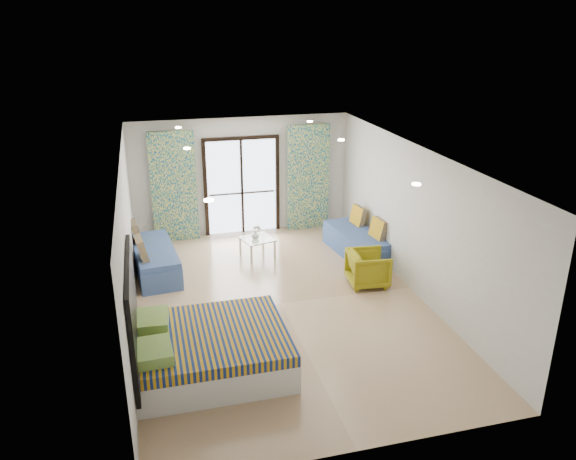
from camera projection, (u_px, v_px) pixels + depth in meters
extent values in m
cube|color=black|center=(241.00, 138.00, 12.55)|extent=(1.76, 0.08, 0.08)
cube|color=black|center=(206.00, 190.00, 12.75)|extent=(0.08, 0.08, 2.20)
cube|color=black|center=(277.00, 184.00, 13.15)|extent=(0.08, 0.08, 2.20)
cube|color=black|center=(242.00, 187.00, 12.95)|extent=(0.05, 0.06, 2.20)
cube|color=#595451|center=(242.00, 193.00, 13.02)|extent=(1.52, 0.03, 0.04)
cube|color=white|center=(174.00, 187.00, 12.41)|extent=(1.00, 0.10, 2.50)
cube|color=white|center=(308.00, 178.00, 13.14)|extent=(1.00, 0.10, 2.50)
cylinder|color=#FFE0B2|center=(209.00, 200.00, 6.90)|extent=(0.12, 0.12, 0.02)
cylinder|color=#FFE0B2|center=(416.00, 184.00, 7.56)|extent=(0.12, 0.12, 0.02)
cylinder|color=#FFE0B2|center=(187.00, 148.00, 9.61)|extent=(0.12, 0.12, 0.02)
cylinder|color=#FFE0B2|center=(341.00, 140.00, 10.27)|extent=(0.12, 0.12, 0.02)
cylinder|color=#FFE0B2|center=(178.00, 128.00, 11.42)|extent=(0.12, 0.12, 0.02)
cylinder|color=#FFE0B2|center=(310.00, 121.00, 12.08)|extent=(0.12, 0.12, 0.02)
cube|color=black|center=(133.00, 314.00, 7.52)|extent=(0.06, 2.10, 1.50)
cube|color=silver|center=(132.00, 275.00, 8.65)|extent=(0.02, 0.10, 0.10)
cube|color=silver|center=(211.00, 356.00, 8.06)|extent=(2.20, 1.76, 0.44)
cube|color=navy|center=(210.00, 338.00, 7.95)|extent=(2.18, 1.80, 0.17)
cube|color=#1B797D|center=(153.00, 352.00, 7.33)|extent=(0.53, 0.63, 0.15)
cube|color=#1B797D|center=(151.00, 321.00, 8.08)|extent=(0.54, 0.64, 0.15)
cube|color=#39528A|center=(155.00, 263.00, 11.12)|extent=(0.96, 2.02, 0.43)
cube|color=#39528A|center=(154.00, 250.00, 11.02)|extent=(0.94, 1.98, 0.11)
cube|color=navy|center=(142.00, 249.00, 10.44)|extent=(0.27, 0.51, 0.45)
cube|color=navy|center=(136.00, 232.00, 11.24)|extent=(0.27, 0.51, 0.45)
cube|color=#39528A|center=(356.00, 245.00, 12.00)|extent=(0.95, 1.93, 0.41)
cube|color=#39528A|center=(357.00, 234.00, 11.90)|extent=(0.93, 1.90, 0.10)
cube|color=navy|center=(378.00, 229.00, 11.53)|extent=(0.26, 0.49, 0.43)
cube|color=navy|center=(358.00, 216.00, 12.29)|extent=(0.26, 0.49, 0.43)
cylinder|color=silver|center=(251.00, 255.00, 11.54)|extent=(0.06, 0.06, 0.40)
cylinder|color=silver|center=(275.00, 249.00, 11.79)|extent=(0.06, 0.06, 0.40)
cylinder|color=silver|center=(240.00, 246.00, 11.98)|extent=(0.06, 0.06, 0.40)
cylinder|color=silver|center=(263.00, 241.00, 12.23)|extent=(0.06, 0.06, 0.40)
cube|color=#8CA59E|center=(257.00, 239.00, 11.82)|extent=(0.76, 0.76, 0.02)
sphere|color=white|center=(259.00, 229.00, 11.76)|extent=(0.07, 0.07, 0.07)
sphere|color=white|center=(256.00, 227.00, 11.77)|extent=(0.07, 0.07, 0.07)
sphere|color=white|center=(255.00, 228.00, 11.70)|extent=(0.07, 0.07, 0.07)
sphere|color=white|center=(258.00, 227.00, 11.67)|extent=(0.07, 0.07, 0.07)
imported|color=white|center=(255.00, 235.00, 11.77)|extent=(0.17, 0.17, 0.17)
imported|color=olive|center=(368.00, 267.00, 10.58)|extent=(0.73, 0.77, 0.74)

